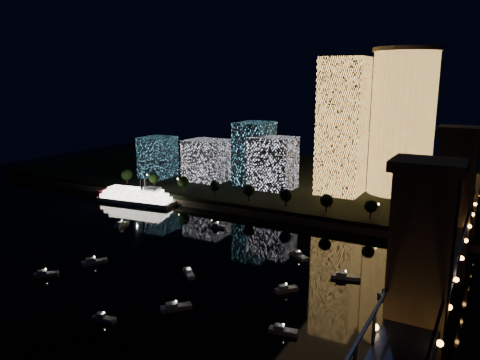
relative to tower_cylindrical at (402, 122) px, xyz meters
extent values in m
plane|color=black|center=(-30.70, -143.04, -42.66)|extent=(520.00, 520.00, 0.00)
cube|color=black|center=(-30.70, 16.96, -40.16)|extent=(420.00, 160.00, 5.00)
cube|color=#6B5E4C|center=(-30.70, -61.04, -41.16)|extent=(420.00, 6.00, 3.00)
cylinder|color=#FFB351|center=(0.00, 0.00, -1.13)|extent=(32.00, 32.00, 73.06)
cylinder|color=#6B5E4C|center=(0.00, 0.00, 36.41)|extent=(34.00, 34.00, 2.00)
cube|color=#FFB351|center=(-26.72, -16.05, -2.48)|extent=(22.11, 22.11, 70.36)
cube|color=white|center=(-62.76, -23.13, -23.41)|extent=(23.15, 19.59, 28.49)
cube|color=#5DD2FF|center=(-77.59, -16.86, -19.93)|extent=(17.73, 23.05, 35.46)
cube|color=white|center=(-106.07, -22.58, -25.60)|extent=(24.11, 21.92, 24.11)
cube|color=#5DD2FF|center=(-138.23, -29.63, -25.29)|extent=(17.66, 19.43, 24.73)
cube|color=navy|center=(34.30, -143.04, -24.66)|extent=(10.00, 260.00, 2.00)
cube|color=#6B5E4C|center=(34.30, -93.04, -18.66)|extent=(11.00, 9.00, 48.00)
cube|color=#6B5E4C|center=(34.30, -163.04, -18.66)|extent=(11.00, 9.00, 48.00)
cube|color=#6B5E4C|center=(34.30, -93.04, 6.34)|extent=(13.00, 11.00, 2.00)
cube|color=#6B5E4C|center=(34.30, -163.04, 6.34)|extent=(13.00, 11.00, 2.00)
cube|color=navy|center=(29.30, -143.04, -17.66)|extent=(0.50, 150.00, 0.50)
cube|color=navy|center=(39.30, -143.04, -17.66)|extent=(0.50, 150.00, 0.50)
cube|color=#6B5E4C|center=(34.30, -43.04, -31.16)|extent=(12.00, 40.00, 23.00)
cube|color=navy|center=(29.30, -179.04, -21.16)|extent=(0.50, 0.50, 7.00)
cube|color=navy|center=(29.30, -155.04, -21.16)|extent=(0.50, 0.50, 7.00)
cube|color=navy|center=(29.30, -131.04, -21.16)|extent=(0.50, 0.50, 7.00)
cube|color=navy|center=(29.30, -107.04, -21.16)|extent=(0.50, 0.50, 7.00)
cube|color=navy|center=(29.30, -83.04, -21.16)|extent=(0.50, 0.50, 7.00)
sphere|color=#FA9437|center=(28.80, -143.04, -22.86)|extent=(1.20, 1.20, 1.20)
sphere|color=#FA9437|center=(28.80, -98.04, -22.86)|extent=(1.20, 1.20, 1.20)
sphere|color=#FA9437|center=(28.80, -53.04, -22.86)|extent=(1.20, 1.20, 1.20)
cube|color=silver|center=(-119.87, -71.44, -41.57)|extent=(44.11, 14.86, 2.16)
cube|color=white|center=(-119.87, -71.44, -39.50)|extent=(40.42, 13.55, 1.98)
cube|color=white|center=(-119.87, -71.44, -37.52)|extent=(36.74, 12.23, 1.98)
cube|color=white|center=(-119.87, -71.44, -35.54)|extent=(31.26, 10.71, 1.98)
cube|color=silver|center=(-109.13, -70.19, -33.83)|extent=(7.79, 6.21, 1.62)
cylinder|color=black|center=(-114.29, -72.60, -31.84)|extent=(1.26, 1.26, 5.41)
cylinder|color=black|center=(-114.71, -69.02, -31.84)|extent=(1.26, 1.26, 5.41)
cylinder|color=maroon|center=(-141.35, -73.95, -39.95)|extent=(7.21, 8.79, 6.31)
cube|color=silver|center=(-7.86, -129.21, -42.06)|extent=(6.32, 7.23, 1.20)
cube|color=silver|center=(-8.53, -130.08, -40.96)|extent=(3.07, 3.19, 1.00)
sphere|color=white|center=(-7.86, -129.21, -40.06)|extent=(0.36, 0.36, 0.36)
cube|color=silver|center=(-30.63, -155.28, -42.06)|extent=(7.85, 8.47, 1.20)
cube|color=silver|center=(-31.48, -156.28, -40.96)|extent=(3.73, 3.81, 1.00)
sphere|color=white|center=(-30.63, -155.28, -40.06)|extent=(0.36, 0.36, 0.36)
cube|color=silver|center=(-43.79, -170.16, -42.06)|extent=(6.88, 3.23, 1.20)
cube|color=silver|center=(-44.76, -170.33, -40.96)|extent=(2.58, 2.09, 1.00)
sphere|color=white|center=(-43.79, -170.16, -40.06)|extent=(0.36, 0.36, 0.36)
cube|color=silver|center=(-59.76, -85.79, -42.06)|extent=(7.23, 3.48, 1.20)
cube|color=silver|center=(-60.78, -85.99, -40.96)|extent=(2.72, 2.23, 1.00)
sphere|color=white|center=(-59.76, -85.79, -40.06)|extent=(0.36, 0.36, 0.36)
cube|color=silver|center=(-14.97, -101.27, -42.06)|extent=(8.73, 7.04, 1.20)
cube|color=silver|center=(-16.06, -100.56, -40.96)|extent=(3.76, 3.53, 1.00)
sphere|color=white|center=(-14.97, -101.27, -40.06)|extent=(0.36, 0.36, 0.36)
cube|color=silver|center=(27.11, -142.06, -42.06)|extent=(9.65, 4.60, 1.20)
cube|color=silver|center=(25.74, -142.31, -40.96)|extent=(3.63, 2.96, 1.00)
sphere|color=white|center=(27.11, -142.06, -40.06)|extent=(0.36, 0.36, 0.36)
cube|color=silver|center=(-82.46, -157.87, -42.06)|extent=(7.38, 7.20, 1.20)
cube|color=silver|center=(-83.31, -158.68, -40.96)|extent=(3.38, 3.36, 1.00)
sphere|color=white|center=(-82.46, -157.87, -40.06)|extent=(0.36, 0.36, 0.36)
cube|color=silver|center=(-98.97, -104.37, -42.06)|extent=(3.19, 7.83, 1.20)
cube|color=silver|center=(-98.85, -105.50, -40.96)|extent=(2.24, 2.85, 1.00)
sphere|color=white|center=(-98.97, -104.37, -40.06)|extent=(0.36, 0.36, 0.36)
cube|color=silver|center=(-76.57, -142.00, -42.06)|extent=(7.45, 9.03, 1.20)
cube|color=silver|center=(-77.34, -143.11, -40.96)|extent=(3.70, 3.91, 1.00)
sphere|color=white|center=(-76.57, -142.00, -40.06)|extent=(0.36, 0.36, 0.36)
cube|color=silver|center=(-41.10, -134.26, -42.06)|extent=(7.43, 6.81, 1.20)
cube|color=silver|center=(-41.98, -133.52, -40.96)|extent=(3.33, 3.25, 1.00)
sphere|color=white|center=(-41.10, -134.26, -40.06)|extent=(0.36, 0.36, 0.36)
cube|color=silver|center=(1.36, -152.13, -42.06)|extent=(7.76, 3.69, 1.20)
cube|color=silver|center=(0.26, -152.33, -40.96)|extent=(2.91, 2.37, 1.00)
sphere|color=white|center=(1.36, -152.13, -40.06)|extent=(0.36, 0.36, 0.36)
cube|color=silver|center=(5.39, -110.78, -42.06)|extent=(10.05, 5.45, 1.20)
cube|color=silver|center=(4.00, -111.15, -40.96)|extent=(3.89, 3.28, 1.00)
sphere|color=white|center=(5.39, -110.78, -40.06)|extent=(0.36, 0.36, 0.36)
cube|color=silver|center=(21.66, -112.43, -42.06)|extent=(3.90, 7.14, 1.20)
cube|color=silver|center=(21.93, -113.41, -40.96)|extent=(2.34, 2.76, 1.00)
sphere|color=white|center=(21.66, -112.43, -40.06)|extent=(0.36, 0.36, 0.36)
cube|color=silver|center=(20.99, -116.55, -42.06)|extent=(6.91, 7.46, 1.20)
cube|color=silver|center=(20.23, -117.43, -40.96)|extent=(3.28, 3.36, 1.00)
sphere|color=white|center=(20.99, -116.55, -40.06)|extent=(0.36, 0.36, 0.36)
cylinder|color=black|center=(-140.70, -55.04, -35.66)|extent=(0.70, 0.70, 4.00)
sphere|color=black|center=(-140.70, -55.04, -32.16)|extent=(6.59, 6.59, 6.59)
cylinder|color=black|center=(-120.70, -55.04, -35.66)|extent=(0.70, 0.70, 4.00)
sphere|color=black|center=(-120.70, -55.04, -32.16)|extent=(5.76, 5.76, 5.76)
cylinder|color=black|center=(-100.70, -55.04, -35.66)|extent=(0.70, 0.70, 4.00)
sphere|color=black|center=(-100.70, -55.04, -32.16)|extent=(6.22, 6.22, 6.22)
cylinder|color=black|center=(-80.70, -55.04, -35.66)|extent=(0.70, 0.70, 4.00)
sphere|color=black|center=(-80.70, -55.04, -32.16)|extent=(5.45, 5.45, 5.45)
cylinder|color=black|center=(-60.70, -55.04, -35.66)|extent=(0.70, 0.70, 4.00)
sphere|color=black|center=(-60.70, -55.04, -32.16)|extent=(5.65, 5.65, 5.65)
cylinder|color=black|center=(-40.70, -55.04, -35.66)|extent=(0.70, 0.70, 4.00)
sphere|color=black|center=(-40.70, -55.04, -32.16)|extent=(5.97, 5.97, 5.97)
cylinder|color=black|center=(-20.70, -55.04, -35.66)|extent=(0.70, 0.70, 4.00)
sphere|color=black|center=(-20.70, -55.04, -32.16)|extent=(6.02, 6.02, 6.02)
cylinder|color=black|center=(-0.70, -55.04, -35.66)|extent=(0.70, 0.70, 4.00)
sphere|color=black|center=(-0.70, -55.04, -32.16)|extent=(5.73, 5.73, 5.73)
cylinder|color=black|center=(19.30, -55.04, -35.66)|extent=(0.70, 0.70, 4.00)
sphere|color=black|center=(19.30, -55.04, -32.16)|extent=(5.71, 5.71, 5.71)
cylinder|color=black|center=(-130.70, -49.04, -35.16)|extent=(0.24, 0.24, 5.00)
sphere|color=#FFCC7F|center=(-130.70, -49.04, -32.36)|extent=(0.70, 0.70, 0.70)
cylinder|color=black|center=(-108.70, -49.04, -35.16)|extent=(0.24, 0.24, 5.00)
sphere|color=#FFCC7F|center=(-108.70, -49.04, -32.36)|extent=(0.70, 0.70, 0.70)
cylinder|color=black|center=(-86.70, -49.04, -35.16)|extent=(0.24, 0.24, 5.00)
sphere|color=#FFCC7F|center=(-86.70, -49.04, -32.36)|extent=(0.70, 0.70, 0.70)
cylinder|color=black|center=(-64.70, -49.04, -35.16)|extent=(0.24, 0.24, 5.00)
sphere|color=#FFCC7F|center=(-64.70, -49.04, -32.36)|extent=(0.70, 0.70, 0.70)
cylinder|color=black|center=(-42.70, -49.04, -35.16)|extent=(0.24, 0.24, 5.00)
sphere|color=#FFCC7F|center=(-42.70, -49.04, -32.36)|extent=(0.70, 0.70, 0.70)
cylinder|color=black|center=(-20.70, -49.04, -35.16)|extent=(0.24, 0.24, 5.00)
sphere|color=#FFCC7F|center=(-20.70, -49.04, -32.36)|extent=(0.70, 0.70, 0.70)
cylinder|color=black|center=(1.30, -49.04, -35.16)|extent=(0.24, 0.24, 5.00)
sphere|color=#FFCC7F|center=(1.30, -49.04, -32.36)|extent=(0.70, 0.70, 0.70)
camera|label=1|loc=(45.17, -253.44, 21.79)|focal=35.00mm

